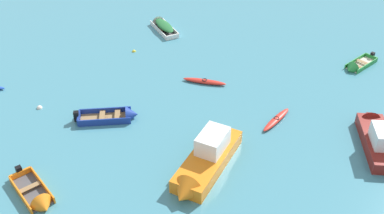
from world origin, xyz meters
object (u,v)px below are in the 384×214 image
(rowboat_white_center, at_px, (162,25))
(kayak_red_far_right, at_px, (276,120))
(rowboat_deep_blue_near_camera, at_px, (118,116))
(mooring_buoy_between_boats_right, at_px, (134,52))
(motor_launch_maroon_back_row_center, at_px, (377,136))
(rowboat_orange_back_row_right, at_px, (38,199))
(rowboat_green_outer_left, at_px, (356,67))
(mooring_buoy_central, at_px, (40,108))
(motor_launch_orange_distant_center, at_px, (205,162))
(kayak_red_back_row_left, at_px, (205,81))

(rowboat_white_center, relative_size, kayak_red_far_right, 1.61)
(rowboat_deep_blue_near_camera, xyz_separation_m, mooring_buoy_between_boats_right, (0.71, 9.53, -0.23))
(motor_launch_maroon_back_row_center, height_order, mooring_buoy_between_boats_right, motor_launch_maroon_back_row_center)
(rowboat_orange_back_row_right, distance_m, mooring_buoy_between_boats_right, 17.47)
(motor_launch_maroon_back_row_center, bearing_deg, mooring_buoy_between_boats_right, 140.05)
(rowboat_white_center, xyz_separation_m, rowboat_deep_blue_near_camera, (-3.14, -14.00, -0.10))
(rowboat_green_outer_left, distance_m, motor_launch_maroon_back_row_center, 9.46)
(rowboat_white_center, height_order, mooring_buoy_between_boats_right, rowboat_white_center)
(motor_launch_maroon_back_row_center, relative_size, mooring_buoy_central, 15.17)
(rowboat_green_outer_left, distance_m, rowboat_deep_blue_near_camera, 19.43)
(motor_launch_orange_distant_center, bearing_deg, mooring_buoy_between_boats_right, 107.45)
(rowboat_white_center, bearing_deg, rowboat_deep_blue_near_camera, -102.66)
(rowboat_white_center, relative_size, motor_launch_maroon_back_row_center, 0.74)
(motor_launch_orange_distant_center, relative_size, motor_launch_maroon_back_row_center, 1.12)
(motor_launch_orange_distant_center, distance_m, kayak_red_back_row_left, 9.70)
(rowboat_green_outer_left, height_order, motor_launch_maroon_back_row_center, motor_launch_maroon_back_row_center)
(motor_launch_maroon_back_row_center, xyz_separation_m, mooring_buoy_between_boats_right, (-15.83, 13.26, -0.59))
(rowboat_orange_back_row_right, distance_m, kayak_red_back_row_left, 15.34)
(mooring_buoy_central, relative_size, mooring_buoy_between_boats_right, 1.22)
(mooring_buoy_between_boats_right, bearing_deg, rowboat_white_center, 61.43)
(motor_launch_orange_distant_center, relative_size, rowboat_green_outer_left, 1.95)
(rowboat_white_center, height_order, rowboat_deep_blue_near_camera, rowboat_deep_blue_near_camera)
(motor_launch_maroon_back_row_center, xyz_separation_m, rowboat_deep_blue_near_camera, (-16.54, 3.73, -0.36))
(rowboat_orange_back_row_right, height_order, rowboat_deep_blue_near_camera, rowboat_deep_blue_near_camera)
(mooring_buoy_central, bearing_deg, kayak_red_far_right, -9.16)
(motor_launch_maroon_back_row_center, relative_size, kayak_red_back_row_left, 1.76)
(rowboat_green_outer_left, height_order, kayak_red_back_row_left, rowboat_green_outer_left)
(kayak_red_back_row_left, relative_size, mooring_buoy_central, 8.61)
(rowboat_white_center, relative_size, mooring_buoy_central, 11.26)
(rowboat_white_center, distance_m, mooring_buoy_central, 15.19)
(rowboat_green_outer_left, bearing_deg, motor_launch_maroon_back_row_center, -102.87)
(rowboat_white_center, distance_m, kayak_red_back_row_left, 10.36)
(rowboat_deep_blue_near_camera, relative_size, mooring_buoy_between_boats_right, 13.42)
(kayak_red_far_right, bearing_deg, mooring_buoy_between_boats_right, 133.55)
(rowboat_white_center, bearing_deg, rowboat_green_outer_left, -28.78)
(motor_launch_orange_distant_center, height_order, mooring_buoy_central, motor_launch_orange_distant_center)
(motor_launch_orange_distant_center, relative_size, kayak_red_far_right, 2.43)
(rowboat_orange_back_row_right, bearing_deg, rowboat_green_outer_left, 29.59)
(rowboat_orange_back_row_right, bearing_deg, kayak_red_back_row_left, 48.28)
(kayak_red_far_right, distance_m, motor_launch_maroon_back_row_center, 6.41)
(kayak_red_far_right, height_order, rowboat_deep_blue_near_camera, rowboat_deep_blue_near_camera)
(motor_launch_orange_distant_center, xyz_separation_m, motor_launch_maroon_back_row_center, (11.10, 1.79, -0.08))
(motor_launch_orange_distant_center, height_order, mooring_buoy_between_boats_right, motor_launch_orange_distant_center)
(rowboat_green_outer_left, height_order, rowboat_orange_back_row_right, rowboat_orange_back_row_right)
(motor_launch_orange_distant_center, xyz_separation_m, rowboat_green_outer_left, (13.20, 11.00, -0.50))
(rowboat_orange_back_row_right, xyz_separation_m, kayak_red_back_row_left, (10.21, 11.45, -0.06))
(rowboat_orange_back_row_right, relative_size, mooring_buoy_central, 9.48)
(kayak_red_far_right, bearing_deg, rowboat_green_outer_left, 39.46)
(motor_launch_orange_distant_center, xyz_separation_m, kayak_red_far_right, (5.30, 4.50, -0.52))
(rowboat_green_outer_left, height_order, mooring_buoy_central, rowboat_green_outer_left)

